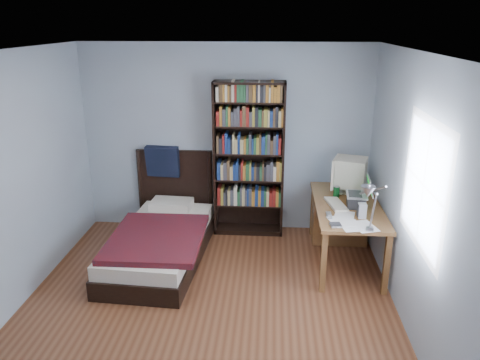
{
  "coord_description": "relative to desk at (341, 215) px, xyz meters",
  "views": [
    {
      "loc": [
        0.61,
        -3.92,
        2.76
      ],
      "look_at": [
        0.27,
        0.94,
        1.08
      ],
      "focal_mm": 35.0,
      "sensor_mm": 36.0,
      "label": 1
    }
  ],
  "objects": [
    {
      "name": "room",
      "position": [
        -1.48,
        -1.62,
        0.84
      ],
      "size": [
        4.2,
        4.24,
        2.5
      ],
      "color": "brown",
      "rests_on": "ground"
    },
    {
      "name": "desk",
      "position": [
        0.0,
        0.0,
        0.0
      ],
      "size": [
        0.75,
        1.53,
        0.73
      ],
      "color": "brown",
      "rests_on": "floor"
    },
    {
      "name": "crt_monitor",
      "position": [
        0.06,
        -0.01,
        0.57
      ],
      "size": [
        0.48,
        0.44,
        0.44
      ],
      "color": "beige",
      "rests_on": "desk"
    },
    {
      "name": "laptop",
      "position": [
        0.1,
        -0.49,
        0.42
      ],
      "size": [
        0.32,
        0.32,
        0.37
      ],
      "color": "#2D2D30",
      "rests_on": "desk"
    },
    {
      "name": "desk_lamp",
      "position": [
        -0.01,
        -1.54,
        0.84
      ],
      "size": [
        0.25,
        0.55,
        0.65
      ],
      "color": "#99999E",
      "rests_on": "desk"
    },
    {
      "name": "keyboard",
      "position": [
        -0.14,
        -0.47,
        0.33
      ],
      "size": [
        0.24,
        0.44,
        0.04
      ],
      "primitive_type": "cube",
      "rotation": [
        0.0,
        0.07,
        0.2
      ],
      "color": "beige",
      "rests_on": "desk"
    },
    {
      "name": "speaker",
      "position": [
        0.09,
        -0.81,
        0.4
      ],
      "size": [
        0.09,
        0.09,
        0.16
      ],
      "primitive_type": "cube",
      "rotation": [
        0.0,
        0.0,
        0.04
      ],
      "color": "gray",
      "rests_on": "desk"
    },
    {
      "name": "soda_can",
      "position": [
        -0.11,
        -0.2,
        0.38
      ],
      "size": [
        0.07,
        0.07,
        0.13
      ],
      "primitive_type": "cylinder",
      "color": "#073814",
      "rests_on": "desk"
    },
    {
      "name": "mouse",
      "position": [
        -0.04,
        -0.09,
        0.34
      ],
      "size": [
        0.07,
        0.12,
        0.04
      ],
      "primitive_type": "ellipsoid",
      "color": "silver",
      "rests_on": "desk"
    },
    {
      "name": "phone_silver",
      "position": [
        -0.26,
        -0.76,
        0.33
      ],
      "size": [
        0.06,
        0.11,
        0.02
      ],
      "primitive_type": "cube",
      "rotation": [
        0.0,
        0.0,
        -0.02
      ],
      "color": "#B5B5B9",
      "rests_on": "desk"
    },
    {
      "name": "phone_grey",
      "position": [
        -0.25,
        -0.85,
        0.33
      ],
      "size": [
        0.05,
        0.09,
        0.02
      ],
      "primitive_type": "cube",
      "rotation": [
        0.0,
        0.0,
        -0.05
      ],
      "color": "gray",
      "rests_on": "desk"
    },
    {
      "name": "external_drive",
      "position": [
        -0.22,
        -1.05,
        0.33
      ],
      "size": [
        0.12,
        0.12,
        0.02
      ],
      "primitive_type": "cube",
      "rotation": [
        0.0,
        0.0,
        0.13
      ],
      "color": "gray",
      "rests_on": "desk"
    },
    {
      "name": "bookshelf",
      "position": [
        -1.19,
        0.32,
        0.61
      ],
      "size": [
        0.92,
        0.3,
        2.04
      ],
      "color": "black",
      "rests_on": "floor"
    },
    {
      "name": "bed",
      "position": [
        -2.21,
        -0.48,
        -0.16
      ],
      "size": [
        1.09,
        2.08,
        1.16
      ],
      "color": "black",
      "rests_on": "floor"
    }
  ]
}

